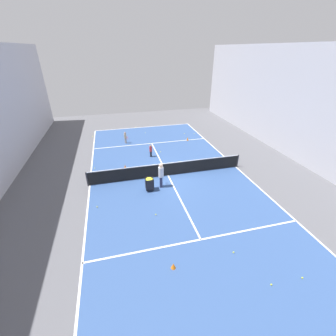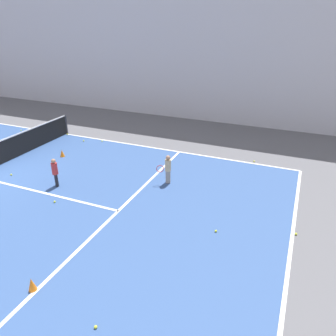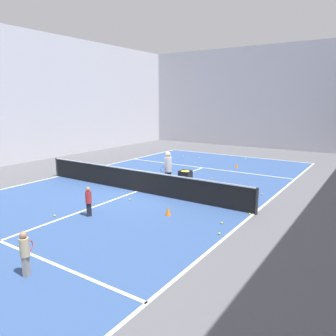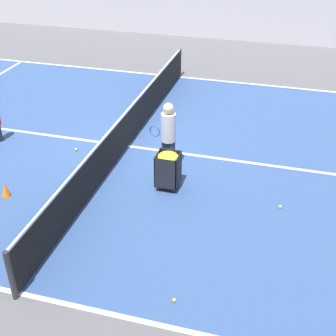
% 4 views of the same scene
% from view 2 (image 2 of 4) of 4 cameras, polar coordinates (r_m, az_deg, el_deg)
% --- Properties ---
extents(line_baseline_near, '(10.89, 0.10, 0.00)m').
position_cam_2_polar(line_baseline_near, '(9.51, 20.50, -13.65)').
color(line_baseline_near, white).
rests_on(line_baseline_near, ground).
extents(line_sideline_right, '(0.10, 23.31, 0.00)m').
position_cam_2_polar(line_sideline_right, '(18.21, -17.31, 5.67)').
color(line_sideline_right, white).
rests_on(line_sideline_right, ground).
extents(line_service_near, '(10.89, 0.10, 0.00)m').
position_cam_2_polar(line_service_near, '(10.71, -8.65, -7.41)').
color(line_service_near, white).
rests_on(line_service_near, ground).
extents(hall_enclosure_right, '(0.15, 34.00, 8.55)m').
position_cam_2_polar(hall_enclosure_right, '(21.60, -9.54, 20.96)').
color(hall_enclosure_right, silver).
rests_on(hall_enclosure_right, ground).
extents(player_near_baseline, '(0.39, 0.52, 1.11)m').
position_cam_2_polar(player_near_baseline, '(12.01, -0.07, 0.10)').
color(player_near_baseline, gray).
rests_on(player_near_baseline, ground).
extents(child_midcourt, '(0.31, 0.31, 1.08)m').
position_cam_2_polar(child_midcourt, '(12.48, -19.10, -0.44)').
color(child_midcourt, black).
rests_on(child_midcourt, ground).
extents(training_cone_0, '(0.21, 0.21, 0.32)m').
position_cam_2_polar(training_cone_0, '(15.25, -17.96, 2.47)').
color(training_cone_0, orange).
rests_on(training_cone_0, ground).
extents(training_cone_1, '(0.19, 0.19, 0.33)m').
position_cam_2_polar(training_cone_1, '(8.46, -22.62, -18.19)').
color(training_cone_1, orange).
rests_on(training_cone_1, ground).
extents(tennis_ball_1, '(0.07, 0.07, 0.07)m').
position_cam_2_polar(tennis_ball_1, '(16.87, -14.48, 4.61)').
color(tennis_ball_1, yellow).
rests_on(tennis_ball_1, ground).
extents(tennis_ball_5, '(0.07, 0.07, 0.07)m').
position_cam_2_polar(tennis_ball_5, '(16.62, -11.41, 4.62)').
color(tennis_ball_5, yellow).
rests_on(tennis_ball_5, ground).
extents(tennis_ball_6, '(0.07, 0.07, 0.07)m').
position_cam_2_polar(tennis_ball_6, '(10.21, 21.40, -10.64)').
color(tennis_ball_6, yellow).
rests_on(tennis_ball_6, ground).
extents(tennis_ball_7, '(0.07, 0.07, 0.07)m').
position_cam_2_polar(tennis_ball_7, '(18.05, -17.13, 5.63)').
color(tennis_ball_7, yellow).
rests_on(tennis_ball_7, ground).
extents(tennis_ball_8, '(0.07, 0.07, 0.07)m').
position_cam_2_polar(tennis_ball_8, '(14.48, 14.77, 1.14)').
color(tennis_ball_8, yellow).
rests_on(tennis_ball_8, ground).
extents(tennis_ball_9, '(0.07, 0.07, 0.07)m').
position_cam_2_polar(tennis_ball_9, '(9.75, 8.33, -10.80)').
color(tennis_ball_9, yellow).
rests_on(tennis_ball_9, ground).
extents(tennis_ball_10, '(0.07, 0.07, 0.07)m').
position_cam_2_polar(tennis_ball_10, '(11.66, -19.14, -5.56)').
color(tennis_ball_10, yellow).
rests_on(tennis_ball_10, ground).
extents(tennis_ball_12, '(0.07, 0.07, 0.07)m').
position_cam_2_polar(tennis_ball_12, '(14.22, -25.64, -1.05)').
color(tennis_ball_12, yellow).
rests_on(tennis_ball_12, ground).
extents(tennis_ball_13, '(0.07, 0.07, 0.07)m').
position_cam_2_polar(tennis_ball_13, '(7.43, -12.49, -25.41)').
color(tennis_ball_13, yellow).
rests_on(tennis_ball_13, ground).
extents(tennis_ball_15, '(0.07, 0.07, 0.07)m').
position_cam_2_polar(tennis_ball_15, '(19.58, -24.23, 6.00)').
color(tennis_ball_15, yellow).
rests_on(tennis_ball_15, ground).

